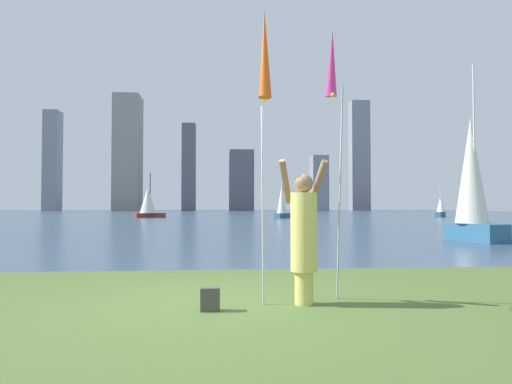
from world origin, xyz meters
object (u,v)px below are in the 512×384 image
(bag, at_px, (210,299))
(sailboat_0, at_px, (441,206))
(sailboat_6, at_px, (282,202))
(kite_flag_left, at_px, (264,60))
(sailboat_3, at_px, (472,183))
(person, at_px, (303,233))
(sailboat_2, at_px, (148,202))
(kite_flag_right, at_px, (332,71))

(bag, distance_m, sailboat_0, 47.89)
(bag, xyz_separation_m, sailboat_6, (6.25, 38.46, 1.40))
(kite_flag_left, distance_m, bag, 2.93)
(kite_flag_left, height_order, sailboat_3, sailboat_3)
(person, bearing_deg, kite_flag_left, -176.48)
(bag, xyz_separation_m, sailboat_0, (23.70, 41.60, 0.99))
(person, bearing_deg, sailboat_2, 92.22)
(sailboat_0, distance_m, sailboat_3, 35.33)
(kite_flag_left, xyz_separation_m, kite_flag_right, (0.99, 0.61, 0.07))
(person, height_order, sailboat_0, sailboat_0)
(kite_flag_left, height_order, sailboat_2, sailboat_2)
(person, bearing_deg, bag, -176.17)
(person, relative_size, bag, 6.69)
(sailboat_0, height_order, sailboat_6, sailboat_6)
(person, relative_size, kite_flag_left, 0.49)
(kite_flag_left, bearing_deg, kite_flag_right, 31.71)
(person, relative_size, sailboat_2, 0.40)
(kite_flag_right, relative_size, sailboat_2, 0.80)
(sailboat_6, bearing_deg, sailboat_2, 167.76)
(sailboat_0, relative_size, sailboat_2, 0.82)
(sailboat_3, bearing_deg, sailboat_0, 64.92)
(person, xyz_separation_m, sailboat_2, (-8.02, 41.05, 0.70))
(person, relative_size, kite_flag_right, 0.49)
(kite_flag_right, relative_size, sailboat_3, 0.60)
(sailboat_2, bearing_deg, bag, -80.55)
(kite_flag_left, xyz_separation_m, sailboat_0, (23.05, 41.45, -1.85))
(person, xyz_separation_m, bag, (-1.14, -0.26, -0.75))
(kite_flag_left, bearing_deg, sailboat_2, 100.35)
(bag, bearing_deg, sailboat_2, 99.45)
(sailboat_2, bearing_deg, person, -78.95)
(kite_flag_left, distance_m, sailboat_6, 38.75)
(sailboat_6, bearing_deg, person, -97.61)
(person, bearing_deg, sailboat_3, 42.14)
(person, height_order, sailboat_3, sailboat_3)
(kite_flag_right, height_order, sailboat_3, sailboat_3)
(sailboat_6, bearing_deg, kite_flag_right, -96.97)
(kite_flag_right, bearing_deg, person, -134.52)
(bag, bearing_deg, sailboat_6, 80.77)
(kite_flag_right, xyz_separation_m, sailboat_0, (22.06, 40.84, -1.92))
(sailboat_0, bearing_deg, kite_flag_right, -118.37)
(sailboat_0, distance_m, sailboat_2, 30.58)
(sailboat_2, bearing_deg, sailboat_6, -12.24)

